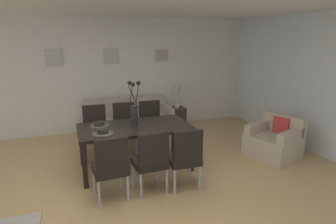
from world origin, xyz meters
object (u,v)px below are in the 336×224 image
object	(u,v)px
sofa	(129,122)
table_lamp	(177,92)
dining_chair_near_left	(111,165)
side_table	(177,118)
framed_picture_right	(162,55)
armchair	(274,141)
framed_picture_center	(111,56)
dining_chair_far_left	(151,159)
dining_chair_mid_left	(185,156)
dining_table	(135,130)
centerpiece_vase	(134,109)
dining_chair_near_right	(95,128)
dining_chair_mid_right	(151,122)
dining_chair_far_right	(125,125)
bowl_near_left	(103,131)
bowl_near_right	(99,123)
framed_picture_left	(54,58)

from	to	relation	value
sofa	table_lamp	world-z (taller)	table_lamp
dining_chair_near_left	side_table	xyz separation A→B (m)	(1.97, 2.69, -0.25)
sofa	framed_picture_right	world-z (taller)	framed_picture_right
armchair	framed_picture_center	distance (m)	3.92
dining_chair_far_left	framed_picture_right	distance (m)	3.56
dining_chair_mid_left	framed_picture_right	xyz separation A→B (m)	(0.70, 3.18, 1.22)
dining_table	centerpiece_vase	xyz separation A→B (m)	(0.00, 0.00, 0.36)
dining_table	dining_chair_near_right	xyz separation A→B (m)	(-0.56, 0.85, -0.15)
dining_chair_far_left	sofa	size ratio (longest dim) A/B	0.48
dining_chair_far_left	dining_chair_mid_right	size ratio (longest dim) A/B	1.00
dining_chair_far_right	framed_picture_right	distance (m)	2.21
framed_picture_right	bowl_near_left	bearing A→B (deg)	-125.25
centerpiece_vase	framed_picture_right	size ratio (longest dim) A/B	2.29
dining_chair_near_left	dining_chair_near_right	world-z (taller)	same
framed_picture_right	dining_chair_far_left	bearing A→B (deg)	-110.75
bowl_near_right	framed_picture_center	xyz separation A→B (m)	(0.54, 2.06, 0.95)
dining_table	dining_chair_far_right	size ratio (longest dim) A/B	1.96
framed_picture_right	framed_picture_center	bearing A→B (deg)	-180.00
dining_chair_mid_left	dining_chair_mid_right	bearing A→B (deg)	89.61
armchair	framed_picture_center	world-z (taller)	framed_picture_center
dining_chair_mid_left	bowl_near_left	distance (m)	1.29
dining_chair_mid_right	table_lamp	size ratio (longest dim) A/B	1.80
sofa	armchair	size ratio (longest dim) A/B	1.86
dining_chair_far_left	dining_chair_far_right	world-z (taller)	same
framed_picture_left	dining_chair_mid_right	bearing A→B (deg)	-38.84
dining_chair_mid_right	armchair	world-z (taller)	dining_chair_mid_right
dining_table	dining_chair_mid_left	size ratio (longest dim) A/B	1.96
dining_chair_mid_left	side_table	size ratio (longest dim) A/B	1.77
framed_picture_right	side_table	bearing A→B (deg)	-63.73
dining_chair_mid_right	sofa	bearing A→B (deg)	106.67
dining_chair_far_left	table_lamp	distance (m)	3.04
dining_chair_far_left	dining_chair_far_right	bearing A→B (deg)	90.97
centerpiece_vase	dining_chair_far_left	bearing A→B (deg)	-88.05
bowl_near_left	side_table	size ratio (longest dim) A/B	0.33
bowl_near_right	side_table	bearing A→B (deg)	38.97
bowl_near_left	dining_table	bearing A→B (deg)	21.59
dining_chair_far_left	table_lamp	world-z (taller)	table_lamp
framed_picture_left	armchair	bearing A→B (deg)	-34.69
dining_chair_mid_right	bowl_near_left	distance (m)	1.54
dining_chair_near_left	dining_chair_mid_left	world-z (taller)	same
bowl_near_left	framed_picture_left	size ratio (longest dim) A/B	0.49
centerpiece_vase	bowl_near_left	world-z (taller)	centerpiece_vase
dining_chair_mid_right	armchair	bearing A→B (deg)	-30.76
dining_chair_mid_right	sofa	size ratio (longest dim) A/B	0.48
dining_chair_near_left	dining_chair_far_right	bearing A→B (deg)	73.23
dining_chair_mid_right	sofa	xyz separation A→B (m)	(-0.28, 0.92, -0.23)
dining_chair_mid_left	armchair	xyz separation A→B (m)	(2.04, 0.57, -0.23)
dining_chair_near_left	framed_picture_left	distance (m)	3.44
dining_chair_mid_right	side_table	bearing A→B (deg)	46.00
dining_chair_far_right	armchair	world-z (taller)	dining_chair_far_right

